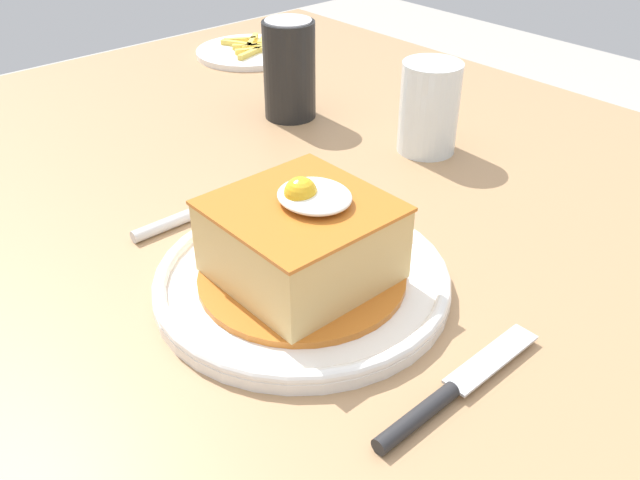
{
  "coord_description": "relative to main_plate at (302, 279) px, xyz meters",
  "views": [
    {
      "loc": [
        0.32,
        -0.39,
        1.09
      ],
      "look_at": [
        -0.03,
        -0.08,
        0.78
      ],
      "focal_mm": 37.72,
      "sensor_mm": 36.0,
      "label": 1
    }
  ],
  "objects": [
    {
      "name": "soda_can",
      "position": [
        -0.29,
        0.23,
        0.05
      ],
      "size": [
        0.07,
        0.07,
        0.12
      ],
      "color": "black",
      "rests_on": "dining_table"
    },
    {
      "name": "drinking_glass",
      "position": [
        -0.11,
        0.28,
        0.04
      ],
      "size": [
        0.07,
        0.07,
        0.1
      ],
      "color": "#3F2314",
      "rests_on": "dining_table"
    },
    {
      "name": "sandwich_meal",
      "position": [
        0.0,
        0.0,
        0.04
      ],
      "size": [
        0.17,
        0.17,
        0.1
      ],
      "color": "#C66B23",
      "rests_on": "main_plate"
    },
    {
      "name": "fork",
      "position": [
        -0.16,
        -0.01,
        -0.0
      ],
      "size": [
        0.02,
        0.14,
        0.01
      ],
      "color": "silver",
      "rests_on": "dining_table"
    },
    {
      "name": "knife",
      "position": [
        0.16,
        -0.02,
        -0.0
      ],
      "size": [
        0.02,
        0.17,
        0.01
      ],
      "color": "#262628",
      "rests_on": "dining_table"
    },
    {
      "name": "dining_table",
      "position": [
        0.03,
        0.1,
        -0.1
      ],
      "size": [
        1.45,
        0.97,
        0.74
      ],
      "color": "#A87F56",
      "rests_on": "ground_plane"
    },
    {
      "name": "side_plate_fries",
      "position": [
        -0.53,
        0.34,
        -0.0
      ],
      "size": [
        0.17,
        0.17,
        0.02
      ],
      "color": "white",
      "rests_on": "dining_table"
    },
    {
      "name": "main_plate",
      "position": [
        0.0,
        0.0,
        0.0
      ],
      "size": [
        0.25,
        0.25,
        0.02
      ],
      "color": "white",
      "rests_on": "dining_table"
    }
  ]
}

